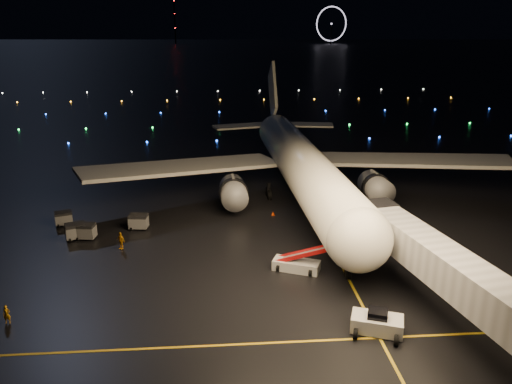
% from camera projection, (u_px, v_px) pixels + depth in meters
% --- Properties ---
extents(ground, '(2000.00, 2000.00, 0.00)m').
position_uv_depth(ground, '(217.00, 64.00, 331.59)').
color(ground, black).
rests_on(ground, ground).
extents(lane_centre, '(0.25, 80.00, 0.02)m').
position_uv_depth(lane_centre, '(318.00, 221.00, 62.69)').
color(lane_centre, gold).
rests_on(lane_centre, ground).
extents(lane_cross, '(60.00, 0.25, 0.02)m').
position_uv_depth(lane_cross, '(160.00, 348.00, 37.78)').
color(lane_cross, gold).
rests_on(lane_cross, ground).
extents(airliner, '(62.83, 59.91, 17.21)m').
position_uv_depth(airliner, '(298.00, 135.00, 70.40)').
color(airliner, white).
rests_on(airliner, ground).
extents(pushback_tug, '(4.50, 3.36, 1.91)m').
position_uv_depth(pushback_tug, '(377.00, 321.00, 39.56)').
color(pushback_tug, silver).
rests_on(pushback_tug, ground).
extents(belt_loader, '(6.95, 4.30, 3.28)m').
position_uv_depth(belt_loader, '(297.00, 255.00, 49.46)').
color(belt_loader, silver).
rests_on(belt_loader, ground).
extents(crew_a, '(0.63, 0.46, 1.60)m').
position_uv_depth(crew_a, '(7.00, 314.00, 40.78)').
color(crew_a, orange).
rests_on(crew_a, ground).
extents(crew_c, '(1.20, 1.07, 1.95)m').
position_uv_depth(crew_c, '(121.00, 241.00, 54.45)').
color(crew_c, orange).
rests_on(crew_c, ground).
extents(safety_cone_0, '(0.47, 0.47, 0.50)m').
position_uv_depth(safety_cone_0, '(273.00, 213.00, 64.46)').
color(safety_cone_0, '#F43800').
rests_on(safety_cone_0, ground).
extents(safety_cone_1, '(0.48, 0.48, 0.45)m').
position_uv_depth(safety_cone_1, '(237.00, 197.00, 70.69)').
color(safety_cone_1, '#F43800').
rests_on(safety_cone_1, ground).
extents(safety_cone_2, '(0.58, 0.58, 0.53)m').
position_uv_depth(safety_cone_2, '(237.00, 199.00, 69.76)').
color(safety_cone_2, '#F43800').
rests_on(safety_cone_2, ground).
extents(safety_cone_3, '(0.49, 0.49, 0.54)m').
position_uv_depth(safety_cone_3, '(106.00, 180.00, 78.41)').
color(safety_cone_3, '#F43800').
rests_on(safety_cone_3, ground).
extents(ferris_wheel, '(49.33, 16.80, 52.00)m').
position_uv_depth(ferris_wheel, '(331.00, 25.00, 733.40)').
color(ferris_wheel, black).
rests_on(ferris_wheel, ground).
extents(radio_mast, '(1.80, 1.80, 64.00)m').
position_uv_depth(radio_mast, '(175.00, 21.00, 733.67)').
color(radio_mast, black).
rests_on(radio_mast, ground).
extents(taxiway_lights, '(164.00, 92.00, 0.36)m').
position_uv_depth(taxiway_lights, '(218.00, 109.00, 147.90)').
color(taxiway_lights, black).
rests_on(taxiway_lights, ground).
extents(baggage_cart_0, '(2.31, 1.74, 1.83)m').
position_uv_depth(baggage_cart_0, '(139.00, 222.00, 59.89)').
color(baggage_cart_0, gray).
rests_on(baggage_cart_0, ground).
extents(baggage_cart_1, '(2.31, 1.77, 1.81)m').
position_uv_depth(baggage_cart_1, '(86.00, 231.00, 57.06)').
color(baggage_cart_1, gray).
rests_on(baggage_cart_1, ground).
extents(baggage_cart_2, '(2.35, 1.97, 1.70)m').
position_uv_depth(baggage_cart_2, '(64.00, 218.00, 61.10)').
color(baggage_cart_2, gray).
rests_on(baggage_cart_2, ground).
extents(baggage_cart_3, '(2.61, 2.24, 1.86)m').
position_uv_depth(baggage_cart_3, '(76.00, 231.00, 57.05)').
color(baggage_cart_3, gray).
rests_on(baggage_cart_3, ground).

